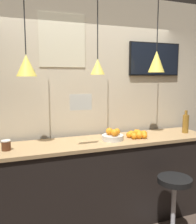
% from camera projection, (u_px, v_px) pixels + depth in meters
% --- Properties ---
extents(back_wall, '(8.00, 0.06, 2.90)m').
position_uv_depth(back_wall, '(87.00, 105.00, 3.35)').
color(back_wall, beige).
rests_on(back_wall, ground_plane).
extents(service_counter, '(2.96, 0.62, 1.06)m').
position_uv_depth(service_counter, '(98.00, 182.00, 3.09)').
color(service_counter, black).
rests_on(service_counter, ground_plane).
extents(bar_stool, '(0.40, 0.40, 0.72)m').
position_uv_depth(bar_stool, '(174.00, 197.00, 2.80)').
color(bar_stool, '#B7B7BC').
rests_on(bar_stool, ground_plane).
extents(fruit_bowl, '(0.27, 0.27, 0.15)m').
position_uv_depth(fruit_bowl, '(113.00, 135.00, 3.04)').
color(fruit_bowl, beige).
rests_on(fruit_bowl, service_counter).
extents(orange_pile, '(0.27, 0.26, 0.09)m').
position_uv_depth(orange_pile, '(137.00, 134.00, 3.19)').
color(orange_pile, orange).
rests_on(orange_pile, service_counter).
extents(juice_bottle, '(0.08, 0.08, 0.31)m').
position_uv_depth(juice_bottle, '(186.00, 123.00, 3.42)').
color(juice_bottle, olive).
rests_on(juice_bottle, service_counter).
extents(spread_jar, '(0.10, 0.10, 0.11)m').
position_uv_depth(spread_jar, '(6.00, 145.00, 2.61)').
color(spread_jar, '#562D19').
rests_on(spread_jar, service_counter).
extents(pendant_lamp_left, '(0.22, 0.22, 0.97)m').
position_uv_depth(pendant_lamp_left, '(26.00, 65.00, 2.62)').
color(pendant_lamp_left, black).
extents(pendant_lamp_middle, '(0.17, 0.17, 0.95)m').
position_uv_depth(pendant_lamp_middle, '(98.00, 66.00, 2.90)').
color(pendant_lamp_middle, black).
extents(pendant_lamp_right, '(0.21, 0.21, 0.92)m').
position_uv_depth(pendant_lamp_right, '(156.00, 61.00, 3.18)').
color(pendant_lamp_right, black).
extents(mounted_tv, '(0.81, 0.04, 0.46)m').
position_uv_depth(mounted_tv, '(155.00, 59.00, 3.57)').
color(mounted_tv, black).
extents(hanging_menu_board, '(0.24, 0.01, 0.17)m').
position_uv_depth(hanging_menu_board, '(81.00, 102.00, 2.63)').
color(hanging_menu_board, white).
extents(wall_poster, '(0.58, 0.01, 0.65)m').
position_uv_depth(wall_poster, '(62.00, 40.00, 3.09)').
color(wall_poster, beige).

